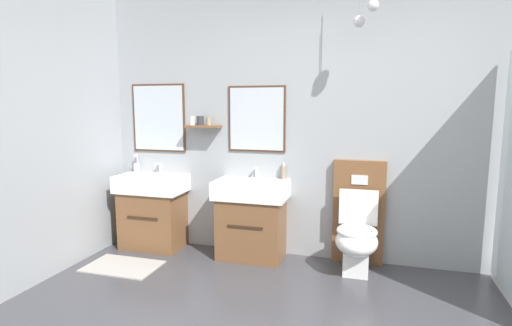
{
  "coord_description": "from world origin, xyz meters",
  "views": [
    {
      "loc": [
        0.33,
        -1.98,
        1.51
      ],
      "look_at": [
        -0.7,
        1.55,
        0.98
      ],
      "focal_mm": 28.04,
      "sensor_mm": 36.0,
      "label": 1
    }
  ],
  "objects_px": {
    "vanity_sink_left": "(153,209)",
    "soap_dispenser": "(283,172)",
    "toothbrush_cup": "(137,167)",
    "vanity_sink_right": "(252,217)",
    "toilet": "(357,230)"
  },
  "relations": [
    {
      "from": "vanity_sink_right",
      "to": "toilet",
      "type": "distance_m",
      "value": 1.02
    },
    {
      "from": "vanity_sink_right",
      "to": "toothbrush_cup",
      "type": "height_order",
      "value": "toothbrush_cup"
    },
    {
      "from": "toilet",
      "to": "toothbrush_cup",
      "type": "relative_size",
      "value": 5.02
    },
    {
      "from": "vanity_sink_left",
      "to": "soap_dispenser",
      "type": "bearing_deg",
      "value": 6.56
    },
    {
      "from": "toothbrush_cup",
      "to": "toilet",
      "type": "bearing_deg",
      "value": -3.84
    },
    {
      "from": "toothbrush_cup",
      "to": "soap_dispenser",
      "type": "relative_size",
      "value": 1.19
    },
    {
      "from": "toothbrush_cup",
      "to": "soap_dispenser",
      "type": "height_order",
      "value": "toothbrush_cup"
    },
    {
      "from": "vanity_sink_left",
      "to": "toothbrush_cup",
      "type": "height_order",
      "value": "toothbrush_cup"
    },
    {
      "from": "toilet",
      "to": "vanity_sink_right",
      "type": "bearing_deg",
      "value": 179.32
    },
    {
      "from": "vanity_sink_left",
      "to": "toothbrush_cup",
      "type": "xyz_separation_m",
      "value": [
        -0.27,
        0.15,
        0.43
      ]
    },
    {
      "from": "soap_dispenser",
      "to": "vanity_sink_right",
      "type": "bearing_deg",
      "value": -150.8
    },
    {
      "from": "vanity_sink_left",
      "to": "soap_dispenser",
      "type": "xyz_separation_m",
      "value": [
        1.38,
        0.16,
        0.44
      ]
    },
    {
      "from": "vanity_sink_right",
      "to": "vanity_sink_left",
      "type": "bearing_deg",
      "value": 180.0
    },
    {
      "from": "toilet",
      "to": "vanity_sink_left",
      "type": "bearing_deg",
      "value": 179.67
    },
    {
      "from": "vanity_sink_right",
      "to": "toilet",
      "type": "bearing_deg",
      "value": -0.68
    }
  ]
}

